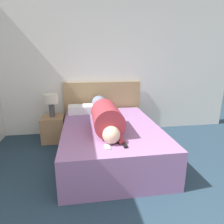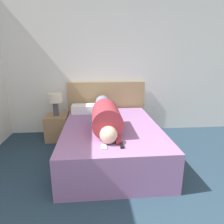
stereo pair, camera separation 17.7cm
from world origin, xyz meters
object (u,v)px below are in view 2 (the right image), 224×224
table_lamp (55,100)px  pillow_near_headboard (89,109)px  bed (111,141)px  tv_remote (121,145)px  nightstand (57,127)px  person_lying (105,114)px  cell_phone (104,147)px

table_lamp → pillow_near_headboard: 0.62m
bed → pillow_near_headboard: pillow_near_headboard is taller
bed → tv_remote: 0.78m
nightstand → person_lying: (0.86, -0.74, 0.45)m
nightstand → tv_remote: (1.01, -1.49, 0.29)m
nightstand → table_lamp: size_ratio=1.13×
pillow_near_headboard → cell_phone: 1.51m
table_lamp → cell_phone: 1.72m
pillow_near_headboard → tv_remote: (0.41, -1.48, -0.06)m
cell_phone → nightstand: bearing=118.2°
nightstand → pillow_near_headboard: bearing=-0.8°
nightstand → tv_remote: bearing=-55.9°
nightstand → tv_remote: 1.82m
person_lying → bed: bearing=-10.7°
nightstand → cell_phone: cell_phone is taller
table_lamp → pillow_near_headboard: (0.60, -0.01, -0.17)m
nightstand → table_lamp: bearing=-90.0°
table_lamp → cell_phone: size_ratio=3.16×
nightstand → pillow_near_headboard: pillow_near_headboard is taller
nightstand → person_lying: person_lying is taller
person_lying → pillow_near_headboard: size_ratio=2.79×
nightstand → bed: bearing=-38.4°
pillow_near_headboard → cell_phone: size_ratio=4.70×
bed → nightstand: size_ratio=4.34×
table_lamp → person_lying: bearing=-40.4°
person_lying → cell_phone: size_ratio=13.12×
person_lying → tv_remote: bearing=-79.2°
bed → nightstand: 1.21m
table_lamp → pillow_near_headboard: bearing=-0.8°
pillow_near_headboard → nightstand: bearing=179.2°
nightstand → person_lying: size_ratio=0.27×
table_lamp → bed: bearing=-38.4°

